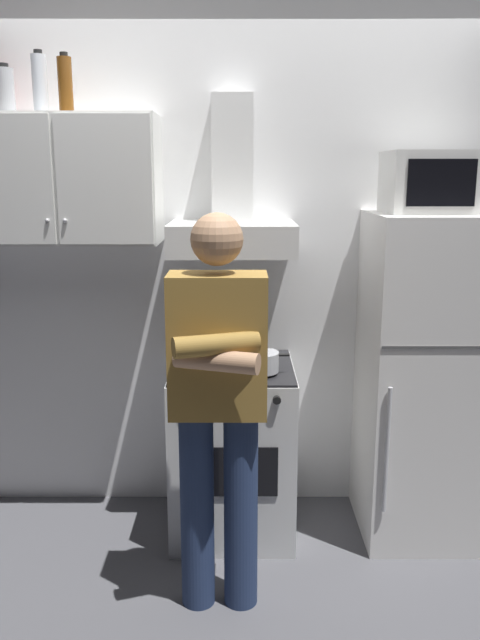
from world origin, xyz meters
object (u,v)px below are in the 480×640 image
at_px(refrigerator, 423,378).
at_px(bottle_beer_brown, 62,85).
at_px(range_hood, 229,212).
at_px(microwave, 435,182).
at_px(person_standing, 215,402).
at_px(upper_cabinet, 61,180).
at_px(cooking_pot, 257,362).
at_px(bottle_canister_steel, 1,90).
at_px(bottle_vodka_clear, 36,84).
at_px(stove_oven, 230,448).

height_order(refrigerator, bottle_beer_brown, bottle_beer_brown).
relative_size(range_hood, microwave, 1.56).
relative_size(person_standing, bottle_beer_brown, 6.14).
distance_m(upper_cabinet, cooking_pot, 1.27).
relative_size(microwave, person_standing, 0.29).
bearing_deg(microwave, cooking_pot, -170.43).
height_order(microwave, bottle_canister_steel, bottle_canister_steel).
bearing_deg(refrigerator, range_hood, 172.45).
bearing_deg(range_hood, upper_cabinet, -179.91).
bearing_deg(bottle_vodka_clear, cooking_pot, -13.68).
xyz_separation_m(stove_oven, cooking_pot, (0.13, -0.12, 0.49)).
bearing_deg(range_hood, stove_oven, -90.00).
xyz_separation_m(microwave, cooking_pot, (-0.82, -0.14, -0.82)).
distance_m(person_standing, bottle_canister_steel, 1.75).
bearing_deg(person_standing, stove_oven, 85.28).
bearing_deg(microwave, bottle_canister_steel, 177.33).
relative_size(person_standing, bottle_vodka_clear, 5.85).
xyz_separation_m(stove_oven, range_hood, (0.00, 0.13, 1.16)).
xyz_separation_m(person_standing, bottle_beer_brown, (-0.72, 0.72, 1.28)).
bearing_deg(stove_oven, refrigerator, 0.04).
bearing_deg(cooking_pot, range_hood, 117.88).
xyz_separation_m(cooking_pot, bottle_beer_brown, (-0.90, 0.23, 1.26)).
height_order(refrigerator, person_standing, person_standing).
bearing_deg(refrigerator, microwave, 90.90).
distance_m(refrigerator, bottle_vodka_clear, 2.30).
bearing_deg(microwave, bottle_beer_brown, 176.90).
bearing_deg(microwave, refrigerator, -89.10).
bearing_deg(person_standing, bottle_beer_brown, 134.94).
relative_size(stove_oven, bottle_vodka_clear, 3.12).
height_order(stove_oven, cooking_pot, cooking_pot).
relative_size(range_hood, person_standing, 0.46).
relative_size(range_hood, bottle_vodka_clear, 2.67).
xyz_separation_m(person_standing, bottle_canister_steel, (-1.00, 0.72, 1.25)).
xyz_separation_m(bottle_canister_steel, bottle_beer_brown, (0.28, -0.00, 0.02)).
bearing_deg(range_hood, person_standing, -93.91).
bearing_deg(stove_oven, person_standing, -94.72).
bearing_deg(bottle_vodka_clear, refrigerator, -3.98).
relative_size(bottle_canister_steel, bottle_beer_brown, 0.82).
bearing_deg(upper_cabinet, refrigerator, -4.07).
bearing_deg(bottle_canister_steel, person_standing, -35.77).
distance_m(upper_cabinet, person_standing, 1.35).
bearing_deg(refrigerator, person_standing, -148.77).
xyz_separation_m(range_hood, microwave, (0.95, -0.11, 0.14)).
height_order(range_hood, bottle_vodka_clear, bottle_vodka_clear).
height_order(upper_cabinet, refrigerator, upper_cabinet).
distance_m(person_standing, cooking_pot, 0.52).
distance_m(stove_oven, person_standing, 0.77).
bearing_deg(range_hood, microwave, -6.46).
bearing_deg(person_standing, microwave, 32.00).
height_order(range_hood, bottle_canister_steel, bottle_canister_steel).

